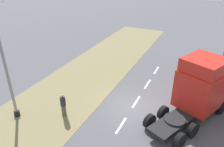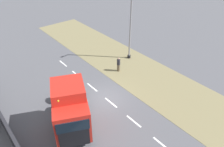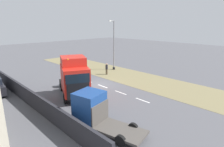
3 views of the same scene
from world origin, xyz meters
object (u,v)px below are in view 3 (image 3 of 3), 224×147
Objects in this scene: lamp_post at (114,48)px; lorry_cab at (74,78)px; pedestrian at (107,69)px; flatbed_truck at (94,110)px.

lorry_cab is at bearing 27.03° from lamp_post.
lamp_post reaches higher than pedestrian.
lamp_post is at bearing -153.43° from pedestrian.
flatbed_truck is at bearing 43.84° from pedestrian.
lamp_post is 4.63× the size of pedestrian.
lamp_post is at bearing -128.18° from lorry_cab.
lorry_cab is 0.90× the size of lamp_post.
pedestrian is at bearing 31.38° from flatbed_truck.
lorry_cab is 1.27× the size of flatbed_truck.
pedestrian is (-8.92, -4.58, -1.38)m from lorry_cab.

